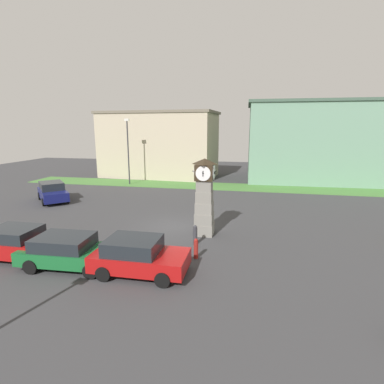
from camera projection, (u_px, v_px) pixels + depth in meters
The scene contains 13 objects.
ground_plane at pixel (174, 227), 19.00m from camera, with size 75.86×75.86×0.00m, color #38383A.
clock_tower at pixel (204, 198), 17.27m from camera, with size 1.40×1.28×4.49m.
bollard_near_tower at pixel (195, 235), 16.08m from camera, with size 0.23×0.23×1.09m.
bollard_mid_row at pixel (196, 248), 14.37m from camera, with size 0.22×0.22×1.00m.
car_navy_sedan at pixel (19, 243), 14.34m from camera, with size 3.98×2.10×1.52m.
car_near_tower at pixel (69, 251), 13.51m from camera, with size 4.52×2.26×1.43m.
car_by_building at pixel (138, 256), 12.85m from camera, with size 4.09×2.13×1.57m.
car_far_lot at pixel (52, 192), 25.55m from camera, with size 4.31×4.34×1.63m.
pedestrian_near_bench at pixel (295, 177), 32.48m from camera, with size 0.45×0.34×1.58m.
street_lamp_near_road at pixel (128, 148), 32.43m from camera, with size 0.50×0.24×7.11m.
warehouse_blue_far at pixel (159, 144), 38.17m from camera, with size 14.91×8.21×8.13m.
storefront_low_left at pixel (327, 142), 34.94m from camera, with size 18.74×10.26×9.06m.
grass_verge_far at pixel (227, 187), 31.89m from camera, with size 45.52×4.06×0.04m, color #477A38.
Camera 1 is at (4.77, -17.50, 6.19)m, focal length 28.00 mm.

